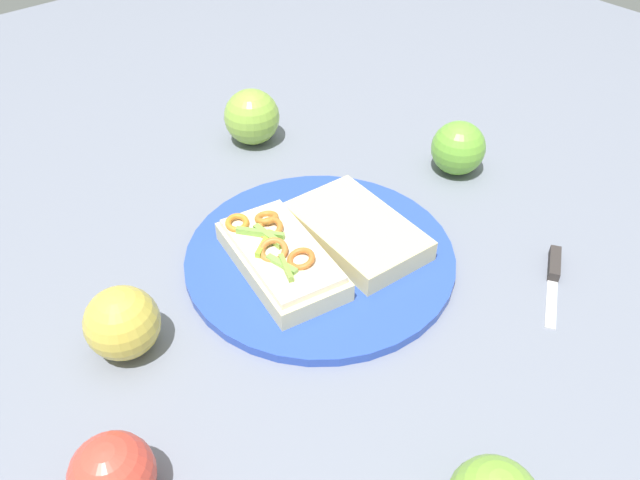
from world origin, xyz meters
The scene contains 9 objects.
ground_plane centered at (0.00, 0.00, 0.00)m, with size 2.00×2.00×0.00m, color slate.
plate centered at (0.00, 0.00, 0.01)m, with size 0.31×0.31×0.01m, color #2A4BB9.
sandwich centered at (0.01, 0.05, 0.03)m, with size 0.18×0.12×0.05m.
bread_slice_side centered at (-0.01, -0.05, 0.02)m, with size 0.16×0.10×0.03m, color beige.
apple_0 centered at (0.26, -0.10, 0.04)m, with size 0.08×0.08×0.08m, color #8BB741.
apple_1 centered at (0.02, -0.26, 0.04)m, with size 0.07×0.07×0.07m, color #6CAF38.
apple_2 centered at (0.03, 0.23, 0.04)m, with size 0.07×0.07×0.07m, color gold.
apple_4 centered at (-0.11, 0.31, 0.03)m, with size 0.07×0.07×0.07m, color #DA4334.
knife centered at (-0.20, -0.18, 0.01)m, with size 0.08×0.11×0.01m.
Camera 1 is at (-0.42, 0.36, 0.51)m, focal length 35.79 mm.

